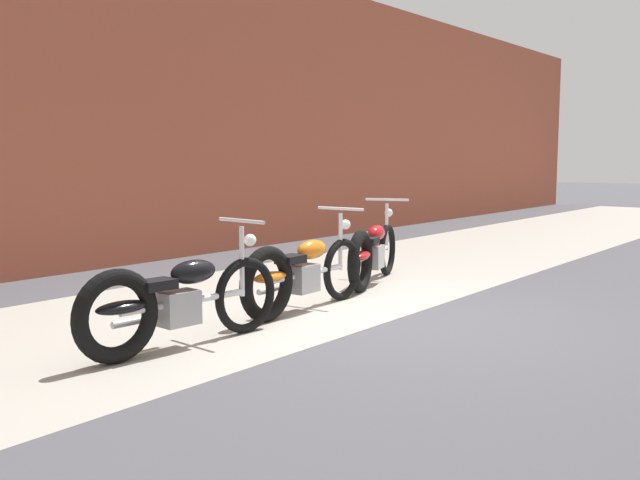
{
  "coord_description": "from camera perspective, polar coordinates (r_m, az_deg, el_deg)",
  "views": [
    {
      "loc": [
        -5.77,
        -3.6,
        1.56
      ],
      "look_at": [
        -0.27,
        0.71,
        0.75
      ],
      "focal_mm": 40.06,
      "sensor_mm": 36.0,
      "label": 1
    }
  ],
  "objects": [
    {
      "name": "ground_plane",
      "position": [
        6.98,
        6.03,
        -6.35
      ],
      "size": [
        80.0,
        80.0,
        0.0
      ],
      "primitive_type": "plane",
      "color": "#47474C"
    },
    {
      "name": "motorcycle_black",
      "position": [
        5.89,
        -11.89,
        -4.9
      ],
      "size": [
        2.01,
        0.58,
        1.03
      ],
      "rotation": [
        0.0,
        0.0,
        -0.08
      ],
      "color": "black",
      "rests_on": "ground"
    },
    {
      "name": "brick_building_wall",
      "position": [
        10.56,
        -18.92,
        10.8
      ],
      "size": [
        36.0,
        0.5,
        4.8
      ],
      "primitive_type": "cube",
      "color": "brown",
      "rests_on": "ground"
    },
    {
      "name": "motorcycle_orange",
      "position": [
        7.17,
        -1.77,
        -2.72
      ],
      "size": [
        2.01,
        0.58,
        1.03
      ],
      "rotation": [
        0.0,
        0.0,
        0.05
      ],
      "color": "black",
      "rests_on": "ground"
    },
    {
      "name": "motorcycle_red",
      "position": [
        8.75,
        4.12,
        -1.04
      ],
      "size": [
        1.93,
        0.87,
        1.03
      ],
      "rotation": [
        0.0,
        0.0,
        0.33
      ],
      "color": "black",
      "rests_on": "ground"
    },
    {
      "name": "sidewalk_slab",
      "position": [
        8.02,
        -4.65,
        -4.61
      ],
      "size": [
        36.0,
        3.5,
        0.01
      ],
      "primitive_type": "cube",
      "color": "#9E998E",
      "rests_on": "ground"
    }
  ]
}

